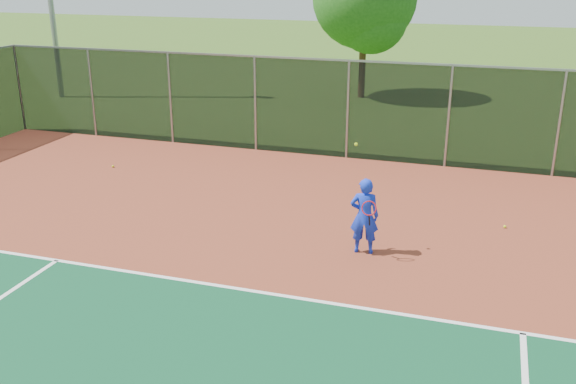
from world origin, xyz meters
name	(u,v)px	position (x,y,z in m)	size (l,w,h in m)	color
court_apron	(391,346)	(0.00, 2.00, 0.01)	(30.00, 20.00, 0.02)	brown
fence_back	(449,116)	(0.00, 12.00, 1.56)	(30.00, 0.06, 3.03)	black
tennis_player	(364,216)	(-1.13, 5.32, 0.84)	(0.64, 0.65, 2.33)	#1631CE
practice_ball_3	(505,227)	(1.72, 7.58, 0.06)	(0.07, 0.07, 0.07)	#C3D618
practice_ball_4	(113,166)	(-9.38, 8.89, 0.06)	(0.07, 0.07, 0.07)	#C3D618
tree_back_left	(367,1)	(-4.39, 21.54, 4.18)	(4.53, 4.53, 6.66)	#3C2516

